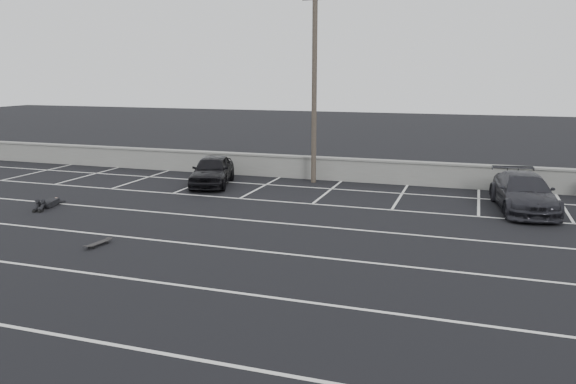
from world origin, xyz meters
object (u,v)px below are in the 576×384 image
(car_right, at_px, (524,192))
(utility_pole, at_px, (314,86))
(person, at_px, (51,200))
(car_left, at_px, (212,170))
(skateboard, at_px, (98,243))

(car_right, relative_size, utility_pole, 0.53)
(car_right, relative_size, person, 1.99)
(car_left, height_order, car_right, car_left)
(car_left, bearing_deg, car_right, -18.24)
(car_right, distance_m, utility_pole, 9.78)
(car_left, bearing_deg, utility_pole, 11.62)
(car_left, relative_size, utility_pole, 0.46)
(utility_pole, xyz_separation_m, person, (-8.08, -7.57, -4.10))
(skateboard, bearing_deg, utility_pole, 82.30)
(person, bearing_deg, car_right, 0.74)
(person, height_order, skateboard, person)
(car_left, xyz_separation_m, skateboard, (0.83, -9.16, -0.59))
(car_left, relative_size, person, 1.70)
(utility_pole, bearing_deg, car_left, -153.10)
(car_right, distance_m, skateboard, 14.63)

